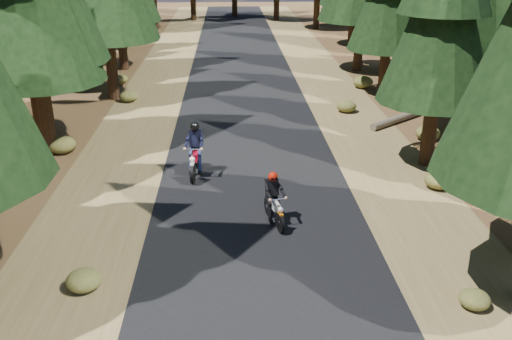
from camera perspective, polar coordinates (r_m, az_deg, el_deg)
The scene contains 8 objects.
ground at distance 15.49m, azimuth 0.27°, elevation -5.86°, with size 120.00×120.00×0.00m, color #483119.
road at distance 20.04m, azimuth -0.49°, elevation 0.86°, with size 6.00×100.00×0.01m, color black.
shoulder_l at distance 20.40m, azimuth -13.51°, elevation 0.60°, with size 3.20×100.00×0.01m, color brown.
shoulder_r at distance 20.73m, azimuth 12.33°, elevation 1.05°, with size 3.20×100.00×0.01m, color brown.
log_near at distance 25.76m, azimuth 15.03°, elevation 5.31°, with size 0.32×0.32×5.11m, color #4C4233.
understory_shrubs at distance 22.24m, azimuth 1.84°, elevation 3.76°, with size 14.78×26.98×0.63m.
rider_lead at distance 15.54m, azimuth 1.84°, elevation -3.74°, with size 0.86×1.71×1.46m.
rider_follow at distance 18.76m, azimuth -6.10°, elevation 1.15°, with size 0.77×2.04×1.78m.
Camera 1 is at (-0.74, -13.67, 7.26)m, focal length 40.00 mm.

